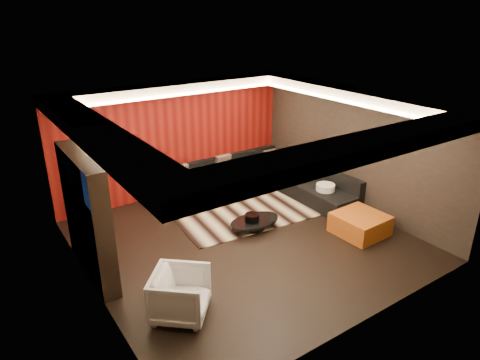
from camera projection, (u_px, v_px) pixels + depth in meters
floor at (244, 240)px, 8.70m from camera, size 6.00×6.00×0.02m
ceiling at (245, 103)px, 7.64m from camera, size 6.00×6.00×0.02m
wall_back at (175, 139)px, 10.48m from camera, size 6.00×0.02×2.80m
wall_left at (85, 216)px, 6.60m from camera, size 0.02×6.00×2.80m
wall_right at (353, 149)px, 9.74m from camera, size 0.02×6.00×2.80m
red_feature_wall at (175, 139)px, 10.45m from camera, size 5.98×0.05×2.78m
soffit_back at (178, 88)px, 9.76m from camera, size 6.00×0.60×0.22m
soffit_front at (362, 147)px, 5.62m from camera, size 6.00×0.60×0.22m
soffit_left at (94, 133)px, 6.28m from camera, size 0.60×4.80×0.22m
soffit_right at (349, 94)px, 9.10m from camera, size 0.60×4.80×0.22m
cove_back at (185, 94)px, 9.53m from camera, size 4.80×0.08×0.04m
cove_front at (342, 147)px, 5.91m from camera, size 4.80×0.08×0.04m
cove_left at (118, 135)px, 6.49m from camera, size 0.08×4.80×0.04m
cove_right at (337, 100)px, 8.95m from camera, size 0.08×4.80×0.04m
tv_surround at (87, 216)px, 7.26m from camera, size 0.30×2.00×2.20m
tv_screen at (94, 195)px, 7.21m from camera, size 0.04×1.30×0.80m
tv_shelf at (99, 234)px, 7.49m from camera, size 0.04×1.60×0.04m
rug at (249, 200)px, 10.47m from camera, size 4.25×3.35×0.02m
coffee_table at (255, 224)px, 9.09m from camera, size 1.15×1.15×0.19m
drum_stool at (252, 222)px, 9.01m from camera, size 0.32×0.32×0.36m
striped_pouf at (166, 195)px, 10.24m from camera, size 0.86×0.86×0.39m
white_side_table at (325, 195)px, 10.10m from camera, size 0.54×0.54×0.55m
orange_ottoman at (360, 224)px, 8.89m from camera, size 0.98×0.98×0.42m
armchair at (180, 294)px, 6.45m from camera, size 1.15×1.15×0.75m
sectional_sofa at (259, 181)px, 10.93m from camera, size 3.65×3.50×0.75m
throw_pillows at (225, 164)px, 11.08m from camera, size 2.98×0.56×0.44m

